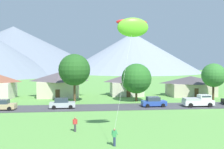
{
  "coord_description": "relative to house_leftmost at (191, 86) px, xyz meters",
  "views": [
    {
      "loc": [
        -4.09,
        -15.24,
        8.01
      ],
      "look_at": [
        -1.47,
        10.47,
        6.63
      ],
      "focal_mm": 41.53,
      "sensor_mm": 36.0,
      "label": 1
    }
  ],
  "objects": [
    {
      "name": "mountain_central_ridge",
      "position": [
        8.59,
        121.18,
        11.33
      ],
      "size": [
        94.07,
        94.07,
        27.32
      ],
      "primitive_type": "cone",
      "color": "gray",
      "rests_on": "ground"
    },
    {
      "name": "parked_car_blue_west_end",
      "position": [
        -12.22,
        -13.38,
        -1.46
      ],
      "size": [
        4.24,
        2.15,
        1.68
      ],
      "color": "#2847A8",
      "rests_on": "road_strip"
    },
    {
      "name": "road_strip",
      "position": [
        -19.82,
        -13.05,
        -2.29
      ],
      "size": [
        160.0,
        6.28,
        0.08
      ],
      "primitive_type": "cube",
      "color": "#424247",
      "rests_on": "ground"
    },
    {
      "name": "watcher_person",
      "position": [
        -25.13,
        -27.82,
        -1.45
      ],
      "size": [
        0.56,
        0.24,
        1.68
      ],
      "color": "#3D3D42",
      "rests_on": "ground"
    },
    {
      "name": "tree_left_of_center",
      "position": [
        -26.06,
        -6.8,
        3.93
      ],
      "size": [
        6.09,
        6.09,
        9.31
      ],
      "color": "brown",
      "rests_on": "ground"
    },
    {
      "name": "mountain_far_east_ridge",
      "position": [
        -72.66,
        126.09,
        13.32
      ],
      "size": [
        129.52,
        129.52,
        31.29
      ],
      "primitive_type": "cone",
      "color": "slate",
      "rests_on": "ground"
    },
    {
      "name": "house_rightmost",
      "position": [
        -29.77,
        1.37,
        0.5
      ],
      "size": [
        9.35,
        7.82,
        5.45
      ],
      "color": "beige",
      "rests_on": "ground"
    },
    {
      "name": "kite_flyer_with_kite",
      "position": [
        -19.22,
        -31.14,
        8.89
      ],
      "size": [
        4.06,
        3.09,
        12.38
      ],
      "color": "navy",
      "rests_on": "ground"
    },
    {
      "name": "house_right_center",
      "position": [
        -14.56,
        2.05,
        0.19
      ],
      "size": [
        7.69,
        6.75,
        4.85
      ],
      "color": "beige",
      "rests_on": "ground"
    },
    {
      "name": "pickup_truck_white_west_side",
      "position": [
        -4.36,
        -14.0,
        -1.27
      ],
      "size": [
        5.24,
        2.39,
        1.99
      ],
      "color": "white",
      "rests_on": "road_strip"
    },
    {
      "name": "tree_right_of_center",
      "position": [
        1.75,
        -7.19,
        2.74
      ],
      "size": [
        4.79,
        4.79,
        7.48
      ],
      "color": "#4C3823",
      "rests_on": "ground"
    },
    {
      "name": "tree_near_left",
      "position": [
        -13.98,
        -6.87,
        2.18
      ],
      "size": [
        5.92,
        5.92,
        7.47
      ],
      "color": "brown",
      "rests_on": "ground"
    },
    {
      "name": "parked_car_silver_mid_west",
      "position": [
        -27.83,
        -13.37,
        -1.46
      ],
      "size": [
        4.27,
        2.21,
        1.68
      ],
      "color": "#B7BCC1",
      "rests_on": "road_strip"
    },
    {
      "name": "house_leftmost",
      "position": [
        0.0,
        0.0,
        0.0
      ],
      "size": [
        10.75,
        6.95,
        4.49
      ],
      "color": "beige",
      "rests_on": "ground"
    },
    {
      "name": "parked_car_tan_mid_east",
      "position": [
        -37.34,
        -13.88,
        -1.46
      ],
      "size": [
        4.25,
        2.18,
        1.68
      ],
      "color": "tan",
      "rests_on": "road_strip"
    }
  ]
}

